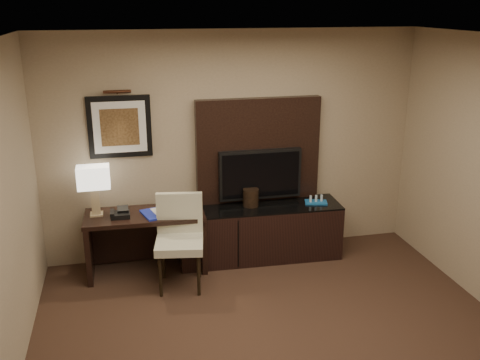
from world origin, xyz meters
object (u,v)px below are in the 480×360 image
object	(u,v)px
credenza	(260,232)
desk_phone	(120,213)
ice_bucket	(251,197)
water_bottle	(179,202)
desk	(146,242)
tv	(260,174)
table_lamp	(95,193)
minibar_tray	(316,199)
desk_chair	(179,243)

from	to	relation	value
credenza	desk_phone	distance (m)	1.69
ice_bucket	credenza	bearing A→B (deg)	-18.88
desk_phone	credenza	bearing A→B (deg)	3.68
water_bottle	desk	bearing A→B (deg)	-174.09
desk	desk_phone	bearing A→B (deg)	-168.69
tv	desk_phone	world-z (taller)	tv
table_lamp	desk	bearing A→B (deg)	-7.90
tv	minibar_tray	world-z (taller)	tv
desk	credenza	bearing A→B (deg)	4.07
desk	water_bottle	bearing A→B (deg)	7.88
desk_chair	table_lamp	xyz separation A→B (m)	(-0.86, 0.53, 0.45)
desk	ice_bucket	size ratio (longest dim) A/B	6.36
tv	water_bottle	bearing A→B (deg)	-171.51
credenza	table_lamp	size ratio (longest dim) A/B	3.71
desk_phone	desk	bearing A→B (deg)	9.73
water_bottle	ice_bucket	size ratio (longest dim) A/B	0.82
desk_phone	tv	bearing A→B (deg)	8.40
desk_chair	desk_phone	world-z (taller)	desk_chair
table_lamp	desk_phone	xyz separation A→B (m)	(0.26, -0.12, -0.21)
desk	ice_bucket	xyz separation A→B (m)	(1.26, 0.09, 0.41)
credenza	desk_chair	size ratio (longest dim) A/B	1.85
minibar_tray	ice_bucket	bearing A→B (deg)	173.74
desk	desk_phone	world-z (taller)	desk_phone
desk_phone	water_bottle	distance (m)	0.67
table_lamp	minibar_tray	distance (m)	2.59
desk	water_bottle	distance (m)	0.60
desk_phone	table_lamp	bearing A→B (deg)	156.22
tv	water_bottle	distance (m)	1.03
tv	ice_bucket	size ratio (longest dim) A/B	4.76
water_bottle	credenza	bearing A→B (deg)	0.51
credenza	table_lamp	bearing A→B (deg)	-178.47
table_lamp	desk_phone	distance (m)	0.35
table_lamp	water_bottle	size ratio (longest dim) A/B	3.02
desk_chair	ice_bucket	xyz separation A→B (m)	(0.92, 0.54, 0.25)
water_bottle	ice_bucket	world-z (taller)	water_bottle
desk	minibar_tray	size ratio (longest dim) A/B	5.06
desk	desk_chair	bearing A→B (deg)	-51.79
desk	tv	distance (m)	1.56
desk_chair	water_bottle	size ratio (longest dim) A/B	6.07
tv	minibar_tray	xyz separation A→B (m)	(0.65, -0.19, -0.31)
ice_bucket	desk_phone	bearing A→B (deg)	-175.13
desk	desk_phone	size ratio (longest dim) A/B	6.48
desk_phone	minibar_tray	size ratio (longest dim) A/B	0.78
table_lamp	desk_chair	bearing A→B (deg)	-31.64
ice_bucket	tv	bearing A→B (deg)	36.82
ice_bucket	table_lamp	bearing A→B (deg)	-179.58
table_lamp	ice_bucket	bearing A→B (deg)	0.42
table_lamp	minibar_tray	xyz separation A→B (m)	(2.57, -0.07, -0.26)
desk_phone	desk_chair	bearing A→B (deg)	-34.16
desk	water_bottle	xyz separation A→B (m)	(0.40, 0.04, 0.44)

